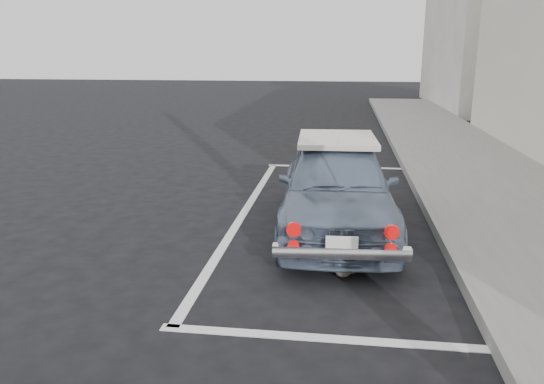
% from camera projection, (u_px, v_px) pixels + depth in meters
% --- Properties ---
extents(ground, '(80.00, 80.00, 0.00)m').
position_uv_depth(ground, '(279.00, 308.00, 5.07)').
color(ground, black).
rests_on(ground, ground).
extents(building_far, '(3.50, 10.00, 8.00)m').
position_uv_depth(building_far, '(484.00, 12.00, 22.39)').
color(building_far, '#BDB5AC').
rests_on(building_far, ground).
extents(pline_rear, '(3.00, 0.12, 0.01)m').
position_uv_depth(pline_rear, '(331.00, 339.00, 4.53)').
color(pline_rear, silver).
rests_on(pline_rear, ground).
extents(pline_front, '(3.00, 0.12, 0.01)m').
position_uv_depth(pline_front, '(339.00, 167.00, 11.23)').
color(pline_front, silver).
rests_on(pline_front, ground).
extents(pline_side, '(0.12, 7.00, 0.01)m').
position_uv_depth(pline_side, '(244.00, 213.00, 8.06)').
color(pline_side, silver).
rests_on(pline_side, ground).
extents(retro_coupe, '(1.66, 3.80, 1.27)m').
position_uv_depth(retro_coupe, '(337.00, 185.00, 7.14)').
color(retro_coupe, slate).
rests_on(retro_coupe, ground).
extents(cat, '(0.27, 0.40, 0.23)m').
position_uv_depth(cat, '(344.00, 268.00, 5.76)').
color(cat, '#746858').
rests_on(cat, ground).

